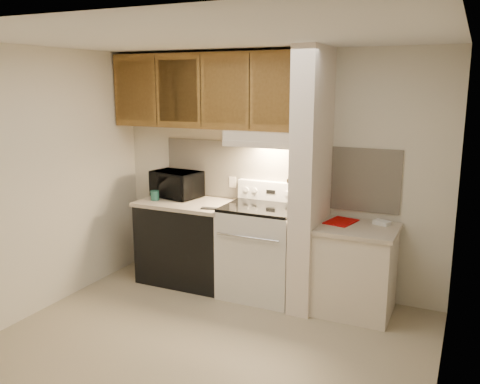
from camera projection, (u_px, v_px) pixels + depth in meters
The scene contains 50 objects.
floor at pixel (209, 344), 4.30m from camera, with size 3.60×3.60×0.00m, color tan.
ceiling at pixel (204, 37), 3.77m from camera, with size 3.60×3.60×0.00m, color white.
wall_back at pixel (275, 171), 5.36m from camera, with size 3.60×0.02×2.50m, color beige.
wall_left at pixel (39, 182), 4.78m from camera, with size 0.02×3.00×2.50m, color beige.
wall_right at pixel (450, 227), 3.29m from camera, with size 0.02×3.00×2.50m, color beige.
backsplash at pixel (274, 173), 5.36m from camera, with size 2.60×0.02×0.63m, color beige.
range_body at pixel (261, 252), 5.23m from camera, with size 0.76×0.65×0.92m, color silver.
oven_window at pixel (249, 258), 4.94m from camera, with size 0.50×0.01×0.30m, color black.
oven_handle at pixel (247, 237), 4.86m from camera, with size 0.02×0.02×0.65m, color silver.
cooktop at pixel (262, 207), 5.13m from camera, with size 0.74×0.64×0.03m, color black.
range_backguard at pixel (272, 191), 5.35m from camera, with size 0.76×0.08×0.20m, color silver.
range_display at pixel (271, 192), 5.32m from camera, with size 0.10×0.01×0.04m, color black.
range_knob_left_outer at pixel (246, 190), 5.43m from camera, with size 0.05×0.05×0.02m, color silver.
range_knob_left_inner at pixel (255, 190), 5.39m from camera, with size 0.05×0.05×0.02m, color silver.
range_knob_right_inner at pixel (287, 193), 5.24m from camera, with size 0.05×0.05×0.02m, color silver.
range_knob_right_outer at pixel (296, 194), 5.20m from camera, with size 0.05×0.05×0.02m, color silver.
dishwasher_front at pixel (188, 243), 5.60m from camera, with size 1.00×0.63×0.87m, color black.
left_countertop at pixel (187, 203), 5.51m from camera, with size 1.04×0.67×0.04m, color #C3B29A.
spoon_rest at pixel (211, 209), 5.16m from camera, with size 0.21×0.07×0.01m, color black.
teal_jar at pixel (155, 195), 5.55m from camera, with size 0.09×0.09×0.10m, color #246252.
outlet at pixel (233, 182), 5.57m from camera, with size 0.08×0.01×0.12m, color beige.
microwave at pixel (176, 184), 5.69m from camera, with size 0.53×0.36×0.29m, color black.
partition_pillar at pixel (311, 181), 4.84m from camera, with size 0.22×0.70×2.50m, color #F6E3D0.
pillar_trim at pixel (300, 175), 4.88m from camera, with size 0.01×0.70×0.04m, color brown.
knife_strip at pixel (297, 174), 4.84m from camera, with size 0.02×0.42×0.04m, color black.
knife_blade_a at pixel (290, 187), 4.71m from camera, with size 0.01×0.04×0.16m, color silver.
knife_handle_a at pixel (291, 171), 4.69m from camera, with size 0.02×0.02×0.10m, color black.
knife_blade_b at pixel (293, 186), 4.80m from camera, with size 0.01×0.04×0.18m, color silver.
knife_handle_b at pixel (293, 170), 4.75m from camera, with size 0.02×0.02×0.10m, color black.
knife_blade_c at pixel (296, 186), 4.87m from camera, with size 0.01×0.04×0.20m, color silver.
knife_handle_c at pixel (296, 169), 4.82m from camera, with size 0.02×0.02×0.10m, color black.
knife_blade_d at pixel (299, 182), 4.94m from camera, with size 0.01×0.04×0.16m, color silver.
knife_handle_d at pixel (299, 167), 4.90m from camera, with size 0.02×0.02×0.10m, color black.
knife_blade_e at pixel (302, 182), 5.02m from camera, with size 0.01×0.04×0.18m, color silver.
knife_handle_e at pixel (301, 166), 4.97m from camera, with size 0.02×0.02×0.10m, color black.
oven_mitt at pixel (303, 188), 5.07m from camera, with size 0.03×0.10×0.24m, color gray.
right_cab_base at pixel (355, 272), 4.83m from camera, with size 0.70×0.60×0.81m, color beige.
right_countertop at pixel (357, 229), 4.74m from camera, with size 0.74×0.64×0.04m, color #C3B29A.
red_folder at pixel (341, 222), 4.90m from camera, with size 0.24×0.32×0.01m, color #B70706.
white_box at pixel (382, 223), 4.82m from camera, with size 0.15×0.10×0.04m, color white.
range_hood at pixel (267, 138), 5.09m from camera, with size 0.78×0.44×0.15m, color beige.
hood_lip at pixel (259, 145), 4.91m from camera, with size 0.78×0.04×0.06m, color beige.
upper_cabinets at pixel (208, 91), 5.32m from camera, with size 2.18×0.33×0.77m, color brown.
cab_door_a at pixel (135, 91), 5.51m from camera, with size 0.46×0.01×0.63m, color brown.
cab_gap_a at pixel (156, 91), 5.40m from camera, with size 0.01×0.01×0.73m, color black.
cab_door_b at pixel (178, 91), 5.29m from camera, with size 0.46×0.01×0.63m, color brown.
cab_gap_b at pixel (201, 91), 5.17m from camera, with size 0.01×0.01×0.73m, color black.
cab_door_c at pixel (225, 91), 5.06m from camera, with size 0.46×0.01×0.63m, color brown.
cab_gap_c at pixel (249, 91), 4.95m from camera, with size 0.01×0.01×0.73m, color black.
cab_door_d at pixel (276, 92), 4.84m from camera, with size 0.46×0.01×0.63m, color brown.
Camera 1 is at (1.90, -3.45, 2.17)m, focal length 38.00 mm.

